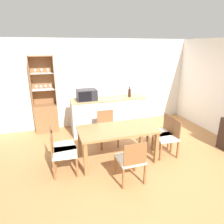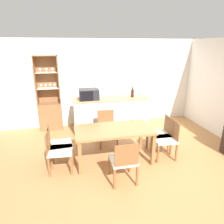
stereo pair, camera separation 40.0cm
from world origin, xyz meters
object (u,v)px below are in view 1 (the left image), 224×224
(dining_chair_side_right_far, at_px, (161,132))
(dining_chair_side_left_far, at_px, (61,147))
(dining_chair_side_left_near, at_px, (62,152))
(dining_chair_head_near, at_px, (131,160))
(dining_chair_head_far, at_px, (107,128))
(microwave, at_px, (87,95))
(dining_table, at_px, (117,133))
(wine_bottle, at_px, (129,93))
(dining_chair_side_right_near, at_px, (167,137))
(display_cabinet, at_px, (46,111))

(dining_chair_side_right_far, height_order, dining_chair_side_left_far, same)
(dining_chair_side_left_near, xyz_separation_m, dining_chair_head_near, (1.14, -0.63, 0.00))
(dining_chair_head_far, height_order, microwave, microwave)
(dining_table, height_order, dining_chair_side_left_near, dining_chair_side_left_near)
(microwave, relative_size, wine_bottle, 1.75)
(dining_chair_side_left_near, bearing_deg, dining_chair_side_right_near, 94.41)
(microwave, bearing_deg, dining_chair_side_right_near, -48.43)
(dining_table, bearing_deg, dining_chair_side_right_far, 6.23)
(dining_chair_side_right_near, relative_size, dining_chair_head_near, 1.00)
(dining_chair_head_near, xyz_separation_m, dining_chair_side_left_far, (-1.14, 0.88, 0.00))
(dining_chair_side_left_near, distance_m, dining_chair_head_far, 1.43)
(dining_chair_head_near, height_order, dining_chair_head_far, same)
(dining_table, height_order, wine_bottle, wine_bottle)
(dining_chair_head_near, bearing_deg, microwave, 97.92)
(dining_chair_side_right_far, height_order, microwave, microwave)
(dining_table, bearing_deg, dining_chair_side_left_far, 173.90)
(microwave, bearing_deg, dining_chair_side_left_far, -119.69)
(dining_table, distance_m, dining_chair_head_near, 0.78)
(dining_chair_head_near, height_order, dining_chair_side_left_far, same)
(dining_table, height_order, dining_chair_head_near, dining_chair_head_near)
(dining_chair_side_left_near, height_order, dining_chair_side_left_far, same)
(dining_chair_side_right_near, distance_m, dining_chair_head_far, 1.44)
(dining_chair_head_far, relative_size, microwave, 1.62)
(dining_chair_head_near, relative_size, dining_chair_head_far, 1.00)
(dining_chair_side_right_far, bearing_deg, microwave, 46.77)
(display_cabinet, distance_m, dining_chair_side_left_near, 2.22)
(dining_chair_side_left_near, relative_size, dining_chair_side_left_far, 1.00)
(dining_table, bearing_deg, display_cabinet, 124.22)
(dining_chair_side_right_far, bearing_deg, wine_bottle, 10.88)
(dining_chair_side_right_far, bearing_deg, display_cabinet, 53.08)
(dining_chair_head_far, bearing_deg, dining_chair_side_right_far, 151.45)
(dining_table, distance_m, dining_chair_side_left_near, 1.16)
(dining_chair_side_left_far, bearing_deg, dining_chair_side_right_near, 79.89)
(display_cabinet, xyz_separation_m, dining_chair_head_near, (1.41, -2.82, -0.17))
(dining_table, relative_size, dining_chair_head_near, 1.91)
(dining_chair_head_far, relative_size, wine_bottle, 2.83)
(microwave, distance_m, wine_bottle, 1.22)
(dining_chair_side_right_far, bearing_deg, dining_chair_side_left_far, 90.55)
(dining_chair_head_far, distance_m, wine_bottle, 1.33)
(dining_table, distance_m, wine_bottle, 1.81)
(display_cabinet, relative_size, dining_chair_head_far, 2.52)
(dining_chair_head_near, distance_m, wine_bottle, 2.52)
(display_cabinet, height_order, microwave, display_cabinet)
(dining_chair_side_left_near, distance_m, dining_chair_head_near, 1.30)
(display_cabinet, relative_size, dining_chair_side_right_far, 2.52)
(display_cabinet, xyz_separation_m, dining_chair_side_left_far, (0.27, -1.95, -0.17))
(dining_chair_side_left_far, bearing_deg, dining_chair_side_right_far, 86.21)
(display_cabinet, relative_size, dining_chair_head_near, 2.52)
(dining_table, xyz_separation_m, dining_chair_side_right_far, (1.14, 0.12, -0.20))
(dining_chair_side_left_far, bearing_deg, dining_chair_side_left_near, -3.85)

